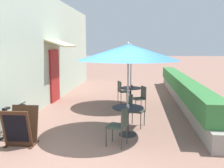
% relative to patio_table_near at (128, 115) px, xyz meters
% --- Properties ---
extents(ground_plane, '(120.00, 120.00, 0.00)m').
position_rel_patio_table_near_xyz_m(ground_plane, '(-0.77, -1.46, -0.53)').
color(ground_plane, '#936B5B').
extents(cafe_facade_wall, '(0.98, 11.46, 4.20)m').
position_rel_patio_table_near_xyz_m(cafe_facade_wall, '(-3.31, 4.13, 1.56)').
color(cafe_facade_wall, '#B2C1AD').
rests_on(cafe_facade_wall, ground_plane).
extents(planter_hedge, '(0.60, 10.46, 1.01)m').
position_rel_patio_table_near_xyz_m(planter_hedge, '(1.98, 4.17, 0.01)').
color(planter_hedge, gray).
rests_on(planter_hedge, ground_plane).
extents(patio_table_near, '(0.79, 0.79, 0.72)m').
position_rel_patio_table_near_xyz_m(patio_table_near, '(0.00, 0.00, 0.00)').
color(patio_table_near, '#28282D').
rests_on(patio_table_near, ground_plane).
extents(patio_umbrella_near, '(2.48, 2.48, 2.32)m').
position_rel_patio_table_near_xyz_m(patio_umbrella_near, '(-0.00, 0.00, 1.56)').
color(patio_umbrella_near, '#B7B7BC').
rests_on(patio_umbrella_near, ground_plane).
extents(cafe_chair_near_left, '(0.50, 0.50, 0.87)m').
position_rel_patio_table_near_xyz_m(cafe_chair_near_left, '(0.14, 0.73, -0.01)').
color(cafe_chair_near_left, '#384238').
rests_on(cafe_chair_near_left, ground_plane).
extents(cafe_chair_near_right, '(0.50, 0.50, 0.87)m').
position_rel_patio_table_near_xyz_m(cafe_chair_near_right, '(-0.14, -0.73, -0.01)').
color(cafe_chair_near_right, '#384238').
rests_on(cafe_chair_near_right, ground_plane).
extents(coffee_cup_near, '(0.07, 0.07, 0.09)m').
position_rel_patio_table_near_xyz_m(coffee_cup_near, '(0.01, -0.10, 0.24)').
color(coffee_cup_near, white).
rests_on(coffee_cup_near, patio_table_near).
extents(patio_table_mid, '(0.79, 0.79, 0.72)m').
position_rel_patio_table_near_xyz_m(patio_table_mid, '(-0.04, 3.04, 0.00)').
color(patio_table_mid, '#28282D').
rests_on(patio_table_mid, ground_plane).
extents(patio_umbrella_mid, '(2.48, 2.48, 2.32)m').
position_rel_patio_table_near_xyz_m(patio_umbrella_mid, '(-0.04, 3.04, 1.56)').
color(patio_umbrella_mid, '#B7B7BC').
rests_on(patio_umbrella_mid, ground_plane).
extents(cafe_chair_mid_left, '(0.53, 0.53, 0.87)m').
position_rel_patio_table_near_xyz_m(cafe_chair_mid_left, '(0.33, 2.40, -0.01)').
color(cafe_chair_mid_left, '#384238').
rests_on(cafe_chair_mid_left, ground_plane).
extents(cafe_chair_mid_right, '(0.53, 0.53, 0.87)m').
position_rel_patio_table_near_xyz_m(cafe_chair_mid_right, '(-0.40, 3.69, -0.01)').
color(cafe_chair_mid_right, '#384238').
rests_on(cafe_chair_mid_right, ground_plane).
extents(coffee_cup_mid, '(0.07, 0.07, 0.09)m').
position_rel_patio_table_near_xyz_m(coffee_cup_mid, '(0.00, 3.12, 0.24)').
color(coffee_cup_mid, '#B73D3D').
rests_on(coffee_cup_mid, patio_table_mid).
extents(bicycle_leaning, '(0.12, 1.66, 0.73)m').
position_rel_patio_table_near_xyz_m(bicycle_leaning, '(-2.97, -0.14, -0.19)').
color(bicycle_leaning, black).
rests_on(bicycle_leaning, ground_plane).
extents(menu_board, '(0.66, 0.64, 0.86)m').
position_rel_patio_table_near_xyz_m(menu_board, '(-2.37, -0.91, -0.10)').
color(menu_board, '#422819').
rests_on(menu_board, ground_plane).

